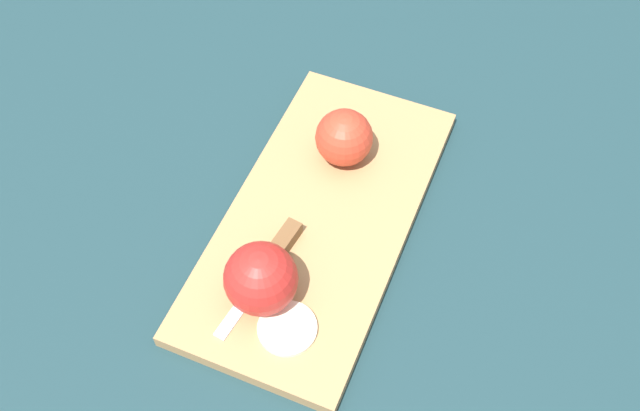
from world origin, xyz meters
TOP-DOWN VIEW (x-y plane):
  - ground_plane at (0.00, 0.00)m, footprint 4.00×4.00m
  - cutting_board at (0.00, 0.00)m, footprint 0.45×0.26m
  - apple_half_left at (-0.09, -0.02)m, footprint 0.07×0.07m
  - apple_half_right at (0.13, 0.00)m, footprint 0.08×0.08m
  - knife at (0.08, -0.01)m, footprint 0.16×0.02m
  - apple_slice at (0.15, 0.04)m, footprint 0.06×0.06m

SIDE VIEW (x-z plane):
  - ground_plane at x=0.00m, z-range 0.00..0.00m
  - cutting_board at x=0.00m, z-range 0.00..0.02m
  - apple_slice at x=0.15m, z-range 0.02..0.02m
  - knife at x=0.08m, z-range 0.02..0.04m
  - apple_half_left at x=-0.09m, z-range 0.02..0.09m
  - apple_half_right at x=0.13m, z-range 0.02..0.10m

